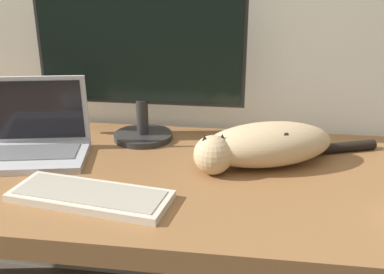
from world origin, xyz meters
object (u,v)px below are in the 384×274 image
(laptop, at_px, (36,142))
(monitor, at_px, (140,55))
(cat, at_px, (264,144))
(external_keyboard, at_px, (90,196))

(laptop, bearing_deg, monitor, 21.65)
(laptop, bearing_deg, cat, -9.48)
(laptop, xyz_separation_m, external_keyboard, (0.26, -0.25, -0.04))
(laptop, height_order, cat, laptop)
(cat, bearing_deg, external_keyboard, -168.73)
(laptop, height_order, external_keyboard, laptop)
(monitor, distance_m, external_keyboard, 0.52)
(laptop, relative_size, external_keyboard, 0.82)
(monitor, distance_m, cat, 0.49)
(external_keyboard, bearing_deg, cat, 41.17)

